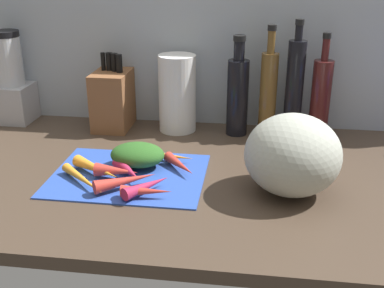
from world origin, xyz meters
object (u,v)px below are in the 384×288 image
(knife_block, at_px, (113,99))
(bottle_3, at_px, (320,98))
(carrot_0, at_px, (97,169))
(bottle_2, at_px, (294,88))
(carrot_9, at_px, (83,179))
(carrot_6, at_px, (126,181))
(carrot_3, at_px, (128,170))
(paper_towel_roll, at_px, (177,93))
(carrot_1, at_px, (170,156))
(carrot_7, at_px, (147,186))
(carrot_10, at_px, (138,157))
(cutting_board, at_px, (129,175))
(carrot_5, at_px, (117,171))
(carrot_4, at_px, (146,191))
(winter_squash, at_px, (293,155))
(carrot_2, at_px, (180,165))
(bottle_0, at_px, (238,94))
(carrot_8, at_px, (142,160))
(bottle_1, at_px, (268,92))
(blender_appliance, at_px, (11,83))

(knife_block, bearing_deg, bottle_3, -0.37)
(carrot_0, height_order, bottle_2, bottle_2)
(carrot_0, distance_m, carrot_9, 0.06)
(carrot_6, xyz_separation_m, carrot_9, (-0.11, 0.00, -0.00))
(carrot_3, distance_m, bottle_2, 0.56)
(carrot_0, height_order, paper_towel_roll, paper_towel_roll)
(carrot_1, distance_m, carrot_9, 0.25)
(carrot_7, bearing_deg, carrot_9, 173.15)
(carrot_0, height_order, carrot_10, carrot_0)
(carrot_7, distance_m, paper_towel_roll, 0.44)
(cutting_board, relative_size, carrot_5, 3.52)
(carrot_3, bearing_deg, carrot_4, -54.72)
(carrot_7, height_order, carrot_10, same)
(cutting_board, distance_m, bottle_3, 0.61)
(carrot_10, bearing_deg, bottle_3, 28.92)
(winter_squash, bearing_deg, paper_towel_roll, 131.13)
(carrot_2, bearing_deg, carrot_3, -154.97)
(winter_squash, bearing_deg, carrot_9, -175.33)
(carrot_1, relative_size, bottle_0, 0.42)
(carrot_1, bearing_deg, carrot_3, -126.91)
(carrot_4, height_order, carrot_10, carrot_10)
(carrot_1, xyz_separation_m, carrot_8, (-0.07, -0.05, 0.01))
(knife_block, relative_size, bottle_1, 0.71)
(carrot_0, xyz_separation_m, bottle_3, (0.57, 0.35, 0.10))
(carrot_7, height_order, carrot_8, carrot_8)
(bottle_1, bearing_deg, knife_block, 179.33)
(knife_block, bearing_deg, paper_towel_roll, 0.86)
(carrot_2, relative_size, carrot_6, 0.80)
(carrot_8, relative_size, bottle_1, 0.35)
(carrot_5, xyz_separation_m, carrot_7, (0.09, -0.06, -0.00))
(carrot_3, height_order, bottle_2, bottle_2)
(carrot_4, distance_m, bottle_3, 0.63)
(cutting_board, relative_size, winter_squash, 1.73)
(carrot_2, xyz_separation_m, carrot_7, (-0.06, -0.13, 0.00))
(carrot_5, relative_size, bottle_0, 0.36)
(carrot_2, relative_size, carrot_3, 1.04)
(carrot_8, relative_size, bottle_2, 0.33)
(carrot_8, xyz_separation_m, blender_appliance, (-0.50, 0.31, 0.10))
(bottle_1, bearing_deg, bottle_3, 0.60)
(cutting_board, distance_m, carrot_5, 0.04)
(paper_towel_roll, relative_size, bottle_1, 0.71)
(carrot_4, height_order, blender_appliance, blender_appliance)
(carrot_4, bearing_deg, blender_appliance, 139.41)
(carrot_7, distance_m, carrot_8, 0.14)
(carrot_1, height_order, bottle_0, bottle_0)
(carrot_1, bearing_deg, carrot_2, -58.26)
(knife_block, distance_m, bottle_2, 0.56)
(carrot_0, relative_size, carrot_8, 1.33)
(carrot_5, distance_m, carrot_7, 0.11)
(carrot_10, relative_size, bottle_3, 0.36)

